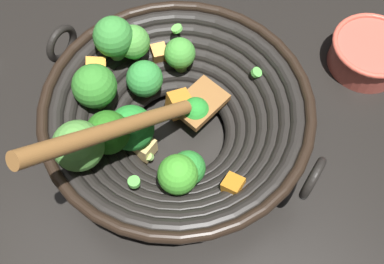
% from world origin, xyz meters
% --- Properties ---
extents(ground_plane, '(4.00, 4.00, 0.00)m').
position_xyz_m(ground_plane, '(0.00, 0.00, 0.00)').
color(ground_plane, black).
extents(wok, '(0.35, 0.34, 0.23)m').
position_xyz_m(wok, '(-0.01, 0.00, 0.06)').
color(wok, black).
rests_on(wok, ground).
extents(prep_bowl, '(0.12, 0.12, 0.05)m').
position_xyz_m(prep_bowl, '(0.31, -0.00, 0.03)').
color(prep_bowl, '#D15647').
rests_on(prep_bowl, ground).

